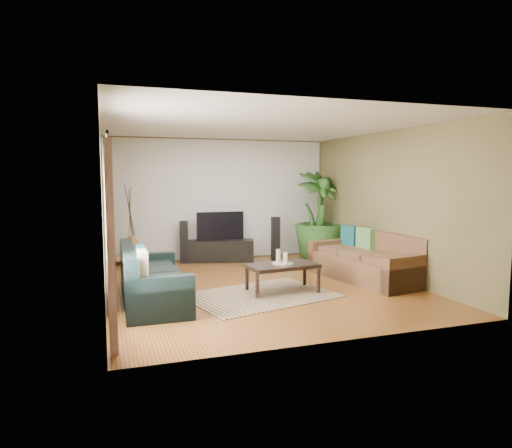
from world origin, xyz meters
name	(u,v)px	position (x,y,z in m)	size (l,w,h in m)	color
floor	(260,286)	(0.00, 0.00, 0.00)	(5.50, 5.50, 0.00)	#965726
ceiling	(260,126)	(0.00, 0.00, 2.70)	(5.50, 5.50, 0.00)	white
wall_back	(220,199)	(0.00, 2.75, 1.35)	(5.00, 5.00, 0.00)	brown
wall_front	(341,223)	(0.00, -2.75, 1.35)	(5.00, 5.00, 0.00)	brown
wall_left	(103,211)	(-2.50, 0.00, 1.35)	(5.50, 5.50, 0.00)	brown
wall_right	(387,204)	(2.50, 0.00, 1.35)	(5.50, 5.50, 0.00)	brown
backwall_panel	(220,200)	(0.00, 2.74, 1.35)	(4.90, 4.90, 0.00)	white
window_pane	(104,217)	(-2.48, -1.60, 1.40)	(1.80, 1.80, 0.00)	white
curtain_near	(111,247)	(-2.43, -2.35, 1.15)	(0.08, 0.35, 2.20)	gray
curtain_far	(109,230)	(-2.43, -0.85, 1.15)	(0.08, 0.35, 2.20)	gray
curtain_rod	(106,139)	(-2.43, -1.60, 2.30)	(0.03, 0.03, 1.90)	black
sofa_left	(153,275)	(-1.82, -0.48, 0.42)	(2.04, 0.87, 0.85)	black
sofa_right	(365,256)	(1.98, -0.13, 0.42)	(2.20, 0.99, 0.85)	brown
area_rug	(261,295)	(-0.19, -0.59, 0.01)	(2.20, 1.56, 0.01)	tan
coffee_table	(282,278)	(0.23, -0.46, 0.23)	(1.12, 0.61, 0.46)	black
candle_tray	(282,264)	(0.23, -0.46, 0.46)	(0.35, 0.35, 0.02)	gray
candle_tall	(278,256)	(0.17, -0.43, 0.58)	(0.07, 0.07, 0.22)	beige
candle_mid	(286,258)	(0.27, -0.50, 0.56)	(0.07, 0.07, 0.17)	white
candle_short	(285,258)	(0.30, -0.40, 0.54)	(0.07, 0.07, 0.14)	#F5E5CF
tv_stand	(221,251)	(-0.07, 2.44, 0.24)	(1.43, 0.43, 0.48)	black
television	(220,226)	(-0.07, 2.46, 0.79)	(1.05, 0.06, 0.62)	black
speaker_left	(184,242)	(-0.87, 2.50, 0.46)	(0.16, 0.18, 0.91)	black
speaker_right	(276,239)	(1.13, 2.19, 0.48)	(0.17, 0.19, 0.97)	black
potted_plant	(319,215)	(2.10, 2.02, 0.99)	(1.11, 1.11, 1.98)	#234D19
plant_pot	(318,253)	(2.10, 2.02, 0.14)	(0.37, 0.37, 0.28)	black
pedestal	(131,260)	(-1.98, 2.37, 0.16)	(0.31, 0.31, 0.31)	gray
vase	(131,246)	(-1.98, 2.37, 0.45)	(0.28, 0.28, 0.40)	#97511B
side_table	(121,273)	(-2.25, 0.65, 0.24)	(0.46, 0.46, 0.49)	#995532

